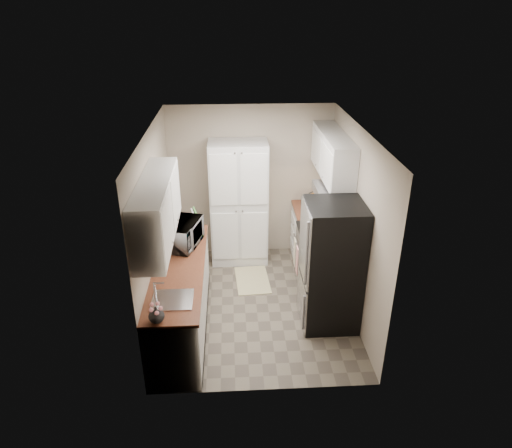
% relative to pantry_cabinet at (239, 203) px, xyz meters
% --- Properties ---
extents(ground, '(3.20, 3.20, 0.00)m').
position_rel_pantry_cabinet_xyz_m(ground, '(0.20, -1.32, -1.00)').
color(ground, '#665B4C').
rests_on(ground, ground).
extents(room_shell, '(2.64, 3.24, 2.52)m').
position_rel_pantry_cabinet_xyz_m(room_shell, '(0.18, -1.32, 0.63)').
color(room_shell, '#B9AA96').
rests_on(room_shell, ground).
extents(pantry_cabinet, '(0.90, 0.55, 2.00)m').
position_rel_pantry_cabinet_xyz_m(pantry_cabinet, '(0.00, 0.00, 0.00)').
color(pantry_cabinet, silver).
rests_on(pantry_cabinet, ground).
extents(base_cabinet_left, '(0.60, 2.30, 0.88)m').
position_rel_pantry_cabinet_xyz_m(base_cabinet_left, '(-0.79, -1.75, -0.56)').
color(base_cabinet_left, silver).
rests_on(base_cabinet_left, ground).
extents(countertop_left, '(0.63, 2.33, 0.04)m').
position_rel_pantry_cabinet_xyz_m(countertop_left, '(-0.79, -1.75, -0.10)').
color(countertop_left, brown).
rests_on(countertop_left, base_cabinet_left).
extents(base_cabinet_right, '(0.60, 0.80, 0.88)m').
position_rel_pantry_cabinet_xyz_m(base_cabinet_right, '(1.19, -0.12, -0.56)').
color(base_cabinet_right, silver).
rests_on(base_cabinet_right, ground).
extents(countertop_right, '(0.63, 0.83, 0.04)m').
position_rel_pantry_cabinet_xyz_m(countertop_right, '(1.19, -0.12, -0.10)').
color(countertop_right, brown).
rests_on(countertop_right, base_cabinet_right).
extents(electric_range, '(0.71, 0.78, 1.13)m').
position_rel_pantry_cabinet_xyz_m(electric_range, '(1.17, -0.93, -0.52)').
color(electric_range, '#B7B7BC').
rests_on(electric_range, ground).
extents(refrigerator, '(0.70, 0.72, 1.70)m').
position_rel_pantry_cabinet_xyz_m(refrigerator, '(1.14, -1.73, -0.15)').
color(refrigerator, '#B7B7BC').
rests_on(refrigerator, ground).
extents(microwave, '(0.57, 0.71, 0.34)m').
position_rel_pantry_cabinet_xyz_m(microwave, '(-0.79, -1.19, 0.09)').
color(microwave, '#B1B2B6').
rests_on(microwave, countertop_left).
extents(wine_bottle, '(0.08, 0.08, 0.30)m').
position_rel_pantry_cabinet_xyz_m(wine_bottle, '(-0.94, -0.87, 0.07)').
color(wine_bottle, black).
rests_on(wine_bottle, countertop_left).
extents(flower_vase, '(0.19, 0.19, 0.17)m').
position_rel_pantry_cabinet_xyz_m(flower_vase, '(-0.91, -2.82, 0.01)').
color(flower_vase, white).
rests_on(flower_vase, countertop_left).
extents(cutting_board, '(0.08, 0.26, 0.33)m').
position_rel_pantry_cabinet_xyz_m(cutting_board, '(-0.61, -0.78, 0.09)').
color(cutting_board, '#44893C').
rests_on(cutting_board, countertop_left).
extents(toaster_oven, '(0.35, 0.41, 0.21)m').
position_rel_pantry_cabinet_xyz_m(toaster_oven, '(1.17, -0.12, 0.02)').
color(toaster_oven, silver).
rests_on(toaster_oven, countertop_right).
extents(fruit_basket, '(0.29, 0.29, 0.10)m').
position_rel_pantry_cabinet_xyz_m(fruit_basket, '(1.20, -0.13, 0.17)').
color(fruit_basket, orange).
rests_on(fruit_basket, toaster_oven).
extents(kitchen_mat, '(0.54, 0.82, 0.01)m').
position_rel_pantry_cabinet_xyz_m(kitchen_mat, '(0.18, -0.69, -0.99)').
color(kitchen_mat, beige).
rests_on(kitchen_mat, ground).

